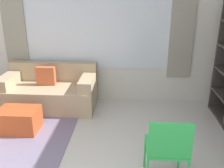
{
  "coord_description": "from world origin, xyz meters",
  "views": [
    {
      "loc": [
        0.6,
        -1.46,
        2.05
      ],
      "look_at": [
        0.39,
        1.78,
        0.85
      ],
      "focal_mm": 40.0,
      "sensor_mm": 36.0,
      "label": 1
    }
  ],
  "objects": [
    {
      "name": "folding_chair",
      "position": [
        1.04,
        0.81,
        0.52
      ],
      "size": [
        0.44,
        0.46,
        0.86
      ],
      "rotation": [
        0.0,
        0.0,
        3.14
      ],
      "color": "green",
      "rests_on": "ground_plane"
    },
    {
      "name": "couch_main",
      "position": [
        -0.85,
        2.79,
        0.3
      ],
      "size": [
        1.7,
        0.87,
        0.79
      ],
      "color": "tan",
      "rests_on": "ground_plane"
    },
    {
      "name": "ottoman",
      "position": [
        -1.07,
        1.87,
        0.18
      ],
      "size": [
        0.61,
        0.45,
        0.36
      ],
      "color": "#B74C23",
      "rests_on": "ground_plane"
    },
    {
      "name": "area_rug",
      "position": [
        -1.26,
        1.74,
        0.01
      ],
      "size": [
        2.05,
        1.75,
        0.01
      ],
      "primitive_type": "cube",
      "color": "slate",
      "rests_on": "ground_plane"
    },
    {
      "name": "wall_back",
      "position": [
        0.0,
        3.27,
        1.36
      ],
      "size": [
        6.31,
        0.11,
        2.7
      ],
      "color": "silver",
      "rests_on": "ground_plane"
    }
  ]
}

